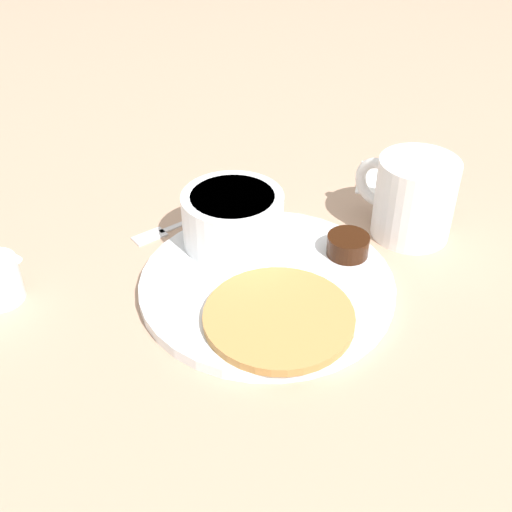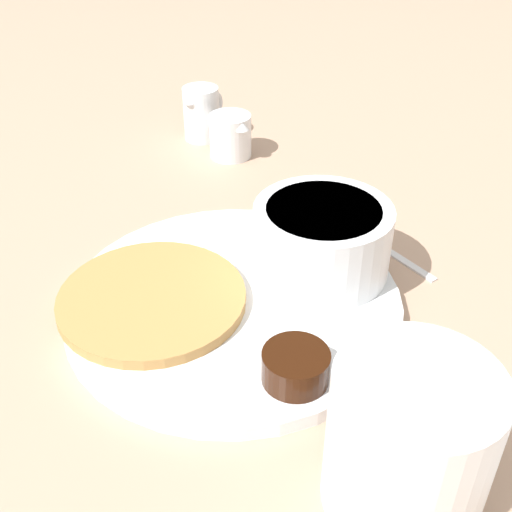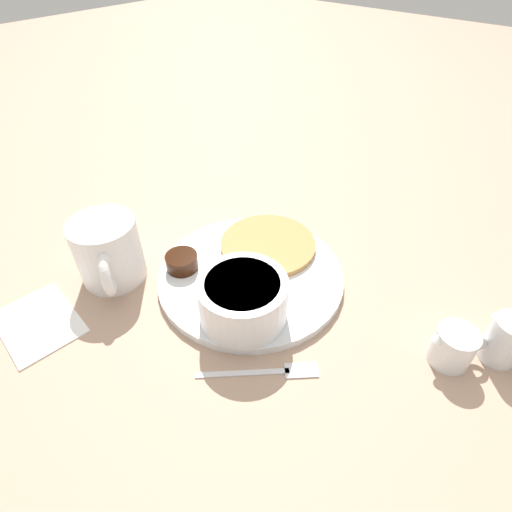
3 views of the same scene
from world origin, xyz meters
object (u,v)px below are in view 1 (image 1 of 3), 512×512
(plate, at_px, (267,284))
(coffee_mug, at_px, (412,197))
(bowl, at_px, (233,217))
(fork, at_px, (175,226))

(plate, bearing_deg, coffee_mug, 39.33)
(plate, bearing_deg, bowl, 124.43)
(coffee_mug, bearing_deg, bowl, -163.26)
(fork, bearing_deg, coffee_mug, 5.04)
(plate, height_order, fork, plate)
(bowl, bearing_deg, plate, -55.57)
(fork, bearing_deg, bowl, -24.81)
(coffee_mug, relative_size, fork, 1.02)
(bowl, relative_size, fork, 1.00)
(bowl, xyz_separation_m, coffee_mug, (0.20, 0.06, 0.00))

